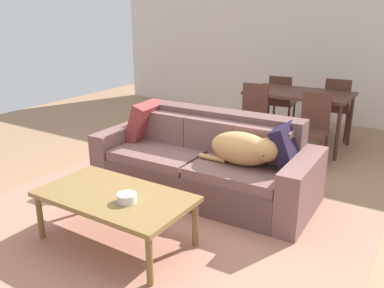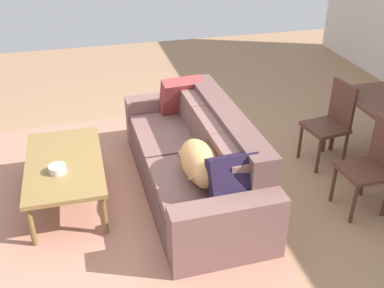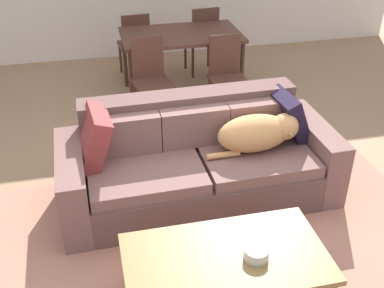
{
  "view_description": "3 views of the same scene",
  "coord_description": "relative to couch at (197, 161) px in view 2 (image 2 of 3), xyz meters",
  "views": [
    {
      "loc": [
        2.01,
        -3.09,
        1.88
      ],
      "look_at": [
        0.02,
        0.05,
        0.63
      ],
      "focal_mm": 37.6,
      "sensor_mm": 36.0,
      "label": 1
    },
    {
      "loc": [
        3.66,
        -0.64,
        2.71
      ],
      "look_at": [
        0.2,
        0.25,
        0.65
      ],
      "focal_mm": 42.34,
      "sensor_mm": 36.0,
      "label": 2
    },
    {
      "loc": [
        -0.81,
        -3.0,
        2.58
      ],
      "look_at": [
        -0.06,
        0.28,
        0.56
      ],
      "focal_mm": 44.82,
      "sensor_mm": 36.0,
      "label": 3
    }
  ],
  "objects": [
    {
      "name": "ground_plane",
      "position": [
        -0.0,
        -0.35,
        -0.32
      ],
      "size": [
        10.0,
        10.0,
        0.0
      ],
      "primitive_type": "plane",
      "color": "#9B7554"
    },
    {
      "name": "area_rug",
      "position": [
        0.0,
        -0.88,
        -0.32
      ],
      "size": [
        3.63,
        2.7,
        0.01
      ],
      "primitive_type": "cube",
      "rotation": [
        0.0,
        0.0,
        0.02
      ],
      "color": "#B2755F",
      "rests_on": "ground"
    },
    {
      "name": "couch",
      "position": [
        0.0,
        0.0,
        0.0
      ],
      "size": [
        2.34,
        1.0,
        0.85
      ],
      "rotation": [
        0.0,
        0.0,
        0.02
      ],
      "color": "brown",
      "rests_on": "ground"
    },
    {
      "name": "dining_chair_near_left",
      "position": [
        -0.16,
        1.54,
        0.18
      ],
      "size": [
        0.45,
        0.45,
        0.92
      ],
      "rotation": [
        0.0,
        0.0,
        0.14
      ],
      "color": "#4F2D22",
      "rests_on": "ground"
    },
    {
      "name": "bowl_on_coffee_table",
      "position": [
        0.06,
        -1.32,
        0.16
      ],
      "size": [
        0.16,
        0.16,
        0.07
      ],
      "primitive_type": "cylinder",
      "color": "silver",
      "rests_on": "coffee_table"
    },
    {
      "name": "dog_on_left_cushion",
      "position": [
        0.5,
        -0.11,
        0.29
      ],
      "size": [
        0.8,
        0.34,
        0.32
      ],
      "rotation": [
        0.0,
        0.0,
        0.02
      ],
      "color": "tan",
      "rests_on": "couch"
    },
    {
      "name": "dining_chair_near_right",
      "position": [
        0.69,
        1.47,
        0.17
      ],
      "size": [
        0.41,
        0.41,
        0.9
      ],
      "rotation": [
        0.0,
        0.0,
        0.03
      ],
      "color": "#4F2D22",
      "rests_on": "ground"
    },
    {
      "name": "throw_pillow_by_right_arm",
      "position": [
        0.84,
        0.08,
        0.32
      ],
      "size": [
        0.31,
        0.44,
        0.44
      ],
      "primitive_type": "cube",
      "rotation": [
        0.0,
        -0.38,
        0.08
      ],
      "color": "black",
      "rests_on": "couch"
    },
    {
      "name": "coffee_table",
      "position": [
        -0.12,
        -1.27,
        0.08
      ],
      "size": [
        1.27,
        0.71,
        0.45
      ],
      "color": "olive",
      "rests_on": "ground"
    },
    {
      "name": "throw_pillow_by_left_arm",
      "position": [
        -0.85,
        0.04,
        0.33
      ],
      "size": [
        0.33,
        0.47,
        0.47
      ],
      "primitive_type": "cube",
      "rotation": [
        0.0,
        0.34,
        0.09
      ],
      "color": "maroon",
      "rests_on": "couch"
    }
  ]
}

